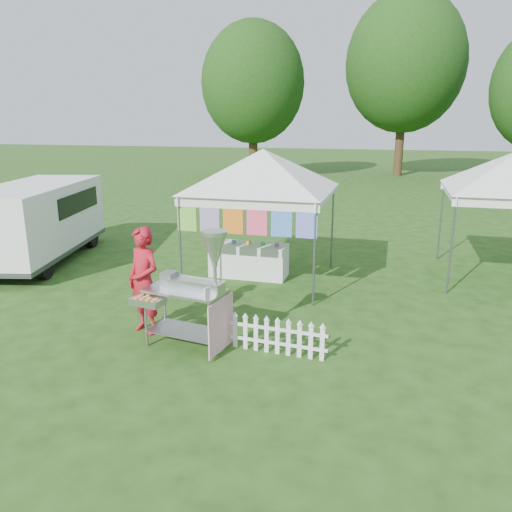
% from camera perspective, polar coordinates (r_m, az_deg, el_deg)
% --- Properties ---
extents(ground, '(120.00, 120.00, 0.00)m').
position_cam_1_polar(ground, '(8.62, -5.25, -9.52)').
color(ground, '#224012').
rests_on(ground, ground).
extents(canopy_main, '(4.24, 4.24, 3.45)m').
position_cam_1_polar(canopy_main, '(11.18, 0.80, 12.09)').
color(canopy_main, '#59595E').
rests_on(canopy_main, ground).
extents(tree_left, '(6.40, 6.40, 9.53)m').
position_cam_1_polar(tree_left, '(32.60, -0.33, 19.16)').
color(tree_left, '#362713').
rests_on(tree_left, ground).
extents(tree_mid, '(7.60, 7.60, 11.52)m').
position_cam_1_polar(tree_mid, '(35.48, 16.70, 20.35)').
color(tree_mid, '#362713').
rests_on(tree_mid, ground).
extents(donut_cart, '(1.53, 0.95, 1.98)m').
position_cam_1_polar(donut_cart, '(7.92, -6.97, -2.79)').
color(donut_cart, gray).
rests_on(donut_cart, ground).
extents(vendor, '(0.81, 0.69, 1.88)m').
position_cam_1_polar(vendor, '(8.77, -12.70, -2.80)').
color(vendor, '#AF1524').
rests_on(vendor, ground).
extents(cargo_van, '(2.98, 5.15, 2.01)m').
position_cam_1_polar(cargo_van, '(14.32, -23.68, 3.82)').
color(cargo_van, white).
rests_on(cargo_van, ground).
extents(picket_fence, '(1.62, 0.14, 0.56)m').
position_cam_1_polar(picket_fence, '(7.99, 2.46, -9.26)').
color(picket_fence, white).
rests_on(picket_fence, ground).
extents(display_table, '(1.80, 0.70, 0.79)m').
position_cam_1_polar(display_table, '(11.83, -0.83, -0.48)').
color(display_table, white).
rests_on(display_table, ground).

